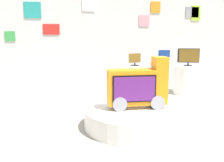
{
  "coord_description": "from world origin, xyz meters",
  "views": [
    {
      "loc": [
        -1.3,
        -3.71,
        1.49
      ],
      "look_at": [
        -0.38,
        0.74,
        0.67
      ],
      "focal_mm": 39.74,
      "sensor_mm": 36.0,
      "label": 1
    }
  ],
  "objects_px": {
    "display_pedestal_right_rear": "(163,72)",
    "novelty_firetruck_tv": "(138,88)",
    "display_pedestal_left_rear": "(135,79)",
    "tv_on_left_rear": "(135,59)",
    "tv_on_right_rear": "(164,55)",
    "display_pedestal_far_right": "(187,80)",
    "tv_on_far_right": "(189,56)",
    "main_display_pedestal": "(136,117)"
  },
  "relations": [
    {
      "from": "display_pedestal_right_rear",
      "to": "novelty_firetruck_tv",
      "type": "bearing_deg",
      "value": -119.14
    },
    {
      "from": "novelty_firetruck_tv",
      "to": "display_pedestal_right_rear",
      "type": "relative_size",
      "value": 1.12
    },
    {
      "from": "display_pedestal_left_rear",
      "to": "display_pedestal_right_rear",
      "type": "bearing_deg",
      "value": 40.22
    },
    {
      "from": "novelty_firetruck_tv",
      "to": "display_pedestal_left_rear",
      "type": "bearing_deg",
      "value": 74.44
    },
    {
      "from": "tv_on_left_rear",
      "to": "display_pedestal_right_rear",
      "type": "bearing_deg",
      "value": 40.29
    },
    {
      "from": "tv_on_right_rear",
      "to": "display_pedestal_far_right",
      "type": "relative_size",
      "value": 0.53
    },
    {
      "from": "display_pedestal_right_rear",
      "to": "tv_on_far_right",
      "type": "distance_m",
      "value": 1.53
    },
    {
      "from": "novelty_firetruck_tv",
      "to": "tv_on_right_rear",
      "type": "xyz_separation_m",
      "value": [
        1.94,
        3.47,
        0.28
      ]
    },
    {
      "from": "tv_on_right_rear",
      "to": "tv_on_far_right",
      "type": "xyz_separation_m",
      "value": [
        0.07,
        -1.39,
        0.05
      ]
    },
    {
      "from": "display_pedestal_far_right",
      "to": "tv_on_far_right",
      "type": "distance_m",
      "value": 0.61
    },
    {
      "from": "display_pedestal_right_rear",
      "to": "display_pedestal_far_right",
      "type": "height_order",
      "value": "same"
    },
    {
      "from": "display_pedestal_right_rear",
      "to": "tv_on_right_rear",
      "type": "height_order",
      "value": "tv_on_right_rear"
    },
    {
      "from": "tv_on_left_rear",
      "to": "display_pedestal_left_rear",
      "type": "bearing_deg",
      "value": 71.72
    },
    {
      "from": "main_display_pedestal",
      "to": "display_pedestal_far_right",
      "type": "xyz_separation_m",
      "value": [
        2.03,
        2.07,
        0.21
      ]
    },
    {
      "from": "tv_on_left_rear",
      "to": "display_pedestal_far_right",
      "type": "bearing_deg",
      "value": -13.33
    },
    {
      "from": "display_pedestal_left_rear",
      "to": "display_pedestal_far_right",
      "type": "bearing_deg",
      "value": -13.49
    },
    {
      "from": "display_pedestal_left_rear",
      "to": "display_pedestal_far_right",
      "type": "relative_size",
      "value": 1.16
    },
    {
      "from": "main_display_pedestal",
      "to": "tv_on_far_right",
      "type": "relative_size",
      "value": 3.29
    },
    {
      "from": "display_pedestal_left_rear",
      "to": "tv_on_far_right",
      "type": "height_order",
      "value": "tv_on_far_right"
    },
    {
      "from": "novelty_firetruck_tv",
      "to": "tv_on_far_right",
      "type": "bearing_deg",
      "value": 45.88
    },
    {
      "from": "novelty_firetruck_tv",
      "to": "tv_on_left_rear",
      "type": "bearing_deg",
      "value": 74.45
    },
    {
      "from": "tv_on_left_rear",
      "to": "novelty_firetruck_tv",
      "type": "bearing_deg",
      "value": -105.55
    },
    {
      "from": "display_pedestal_right_rear",
      "to": "display_pedestal_far_right",
      "type": "relative_size",
      "value": 1.2
    },
    {
      "from": "main_display_pedestal",
      "to": "tv_on_right_rear",
      "type": "height_order",
      "value": "tv_on_right_rear"
    },
    {
      "from": "novelty_firetruck_tv",
      "to": "tv_on_right_rear",
      "type": "distance_m",
      "value": 3.98
    },
    {
      "from": "display_pedestal_right_rear",
      "to": "tv_on_far_right",
      "type": "relative_size",
      "value": 1.66
    },
    {
      "from": "novelty_firetruck_tv",
      "to": "display_pedestal_left_rear",
      "type": "relative_size",
      "value": 1.15
    },
    {
      "from": "tv_on_left_rear",
      "to": "tv_on_right_rear",
      "type": "bearing_deg",
      "value": 40.18
    },
    {
      "from": "main_display_pedestal",
      "to": "tv_on_left_rear",
      "type": "relative_size",
      "value": 4.48
    },
    {
      "from": "main_display_pedestal",
      "to": "tv_on_far_right",
      "type": "distance_m",
      "value": 3.01
    },
    {
      "from": "display_pedestal_left_rear",
      "to": "display_pedestal_far_right",
      "type": "distance_m",
      "value": 1.38
    },
    {
      "from": "main_display_pedestal",
      "to": "display_pedestal_right_rear",
      "type": "bearing_deg",
      "value": 60.58
    },
    {
      "from": "tv_on_right_rear",
      "to": "tv_on_far_right",
      "type": "distance_m",
      "value": 1.4
    },
    {
      "from": "tv_on_far_right",
      "to": "tv_on_right_rear",
      "type": "bearing_deg",
      "value": 93.05
    },
    {
      "from": "display_pedestal_left_rear",
      "to": "tv_on_right_rear",
      "type": "xyz_separation_m",
      "value": [
        1.27,
        1.07,
        0.57
      ]
    },
    {
      "from": "main_display_pedestal",
      "to": "display_pedestal_right_rear",
      "type": "height_order",
      "value": "display_pedestal_right_rear"
    },
    {
      "from": "novelty_firetruck_tv",
      "to": "tv_on_left_rear",
      "type": "height_order",
      "value": "novelty_firetruck_tv"
    },
    {
      "from": "tv_on_right_rear",
      "to": "display_pedestal_far_right",
      "type": "bearing_deg",
      "value": -86.99
    },
    {
      "from": "main_display_pedestal",
      "to": "display_pedestal_right_rear",
      "type": "xyz_separation_m",
      "value": [
        1.95,
        3.47,
        0.21
      ]
    },
    {
      "from": "novelty_firetruck_tv",
      "to": "tv_on_far_right",
      "type": "relative_size",
      "value": 1.85
    },
    {
      "from": "display_pedestal_left_rear",
      "to": "tv_on_far_right",
      "type": "bearing_deg",
      "value": -13.64
    },
    {
      "from": "tv_on_left_rear",
      "to": "display_pedestal_right_rear",
      "type": "height_order",
      "value": "tv_on_left_rear"
    }
  ]
}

